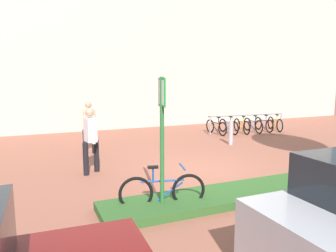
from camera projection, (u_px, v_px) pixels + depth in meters
name	position (u px, v px, depth m)	size (l,w,h in m)	color
ground_plane	(206.00, 170.00, 8.91)	(60.00, 60.00, 0.00)	#9E5B47
building_facade	(122.00, 24.00, 15.73)	(28.00, 1.20, 10.00)	beige
planter_strip	(260.00, 190.00, 7.10)	(7.00, 1.10, 0.16)	#336028
parking_sign_post	(162.00, 125.00, 5.97)	(0.08, 0.36, 2.52)	#2D7238
bike_at_sign	(163.00, 191.00, 6.26)	(1.65, 0.51, 0.86)	black
bike_rack_cluster	(247.00, 125.00, 14.82)	(3.75, 1.74, 0.83)	#99999E
bollard_steel	(231.00, 133.00, 12.13)	(0.16, 0.16, 0.90)	#ADADB2
person_shirt_white	(90.00, 136.00, 8.46)	(0.46, 0.60, 1.72)	black
person_casual_tan	(89.00, 124.00, 10.73)	(0.54, 0.41, 1.72)	black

